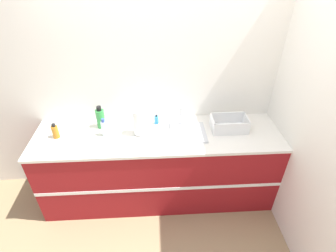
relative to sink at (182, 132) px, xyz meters
name	(u,v)px	position (x,y,z in m)	size (l,w,h in m)	color
ground_plane	(161,216)	(-0.25, -0.33, -0.93)	(12.00, 12.00, 0.00)	#937A56
wall_back	(157,84)	(-0.25, 0.37, 0.37)	(4.96, 0.06, 2.60)	silver
wall_right	(291,97)	(1.06, 0.00, 0.37)	(0.06, 2.67, 2.60)	silver
counter_cabinet	(159,166)	(-0.25, 0.00, -0.47)	(2.58, 0.69, 0.91)	maroon
sink	(182,132)	(0.00, 0.00, 0.00)	(0.49, 0.35, 0.28)	silver
paper_towel_roll	(139,123)	(-0.44, 0.02, 0.12)	(0.11, 0.11, 0.28)	#4C4C51
dish_rack	(229,125)	(0.50, 0.05, 0.03)	(0.38, 0.23, 0.14)	white
bottle_amber	(55,131)	(-1.28, 0.01, 0.05)	(0.07, 0.07, 0.16)	#B26B19
bottle_green	(101,118)	(-0.85, 0.17, 0.09)	(0.09, 0.09, 0.25)	#2D8C3D
bottle_clear	(104,128)	(-0.79, 0.01, 0.07)	(0.06, 0.06, 0.20)	silver
soap_dispenser	(157,120)	(-0.26, 0.20, 0.03)	(0.05, 0.05, 0.11)	#338CCC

